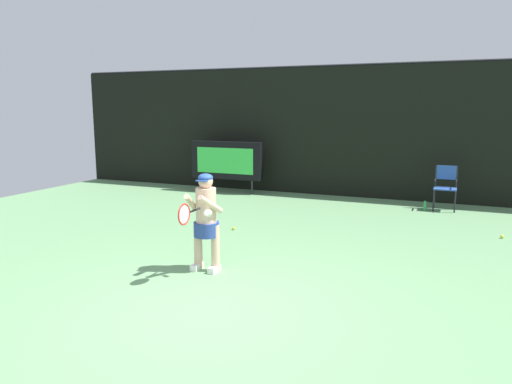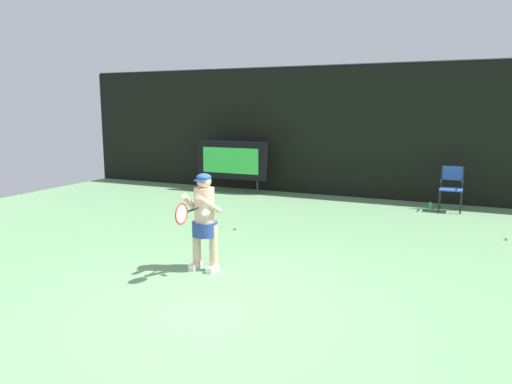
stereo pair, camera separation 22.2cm
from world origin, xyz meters
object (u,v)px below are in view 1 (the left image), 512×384
Objects in this scene: tennis_ball_loose at (234,228)px; tennis_racket at (185,214)px; scoreboard at (226,160)px; water_bottle at (425,206)px; umpire_chair at (445,185)px; tennis_player at (206,218)px; tennis_ball_spare at (502,237)px.

tennis_racket is at bearing -77.60° from tennis_ball_loose.
tennis_ball_loose is (-0.66, 2.99, -0.97)m from tennis_racket.
tennis_racket is at bearing -68.36° from scoreboard.
water_bottle is 0.44× the size of tennis_racket.
tennis_ball_loose is at bearing -136.15° from umpire_chair.
umpire_chair is 6.99m from tennis_player.
umpire_chair is at bearing 43.85° from tennis_ball_loose.
tennis_ball_loose is at bearing 105.54° from tennis_player.
tennis_ball_spare is at bearing -19.89° from scoreboard.
tennis_player is at bearing -139.07° from tennis_ball_spare.
water_bottle is 6.55m from tennis_player.
scoreboard reaches higher than tennis_ball_spare.
tennis_ball_spare is at bearing 15.49° from tennis_ball_loose.
tennis_racket is 6.28m from tennis_ball_spare.
umpire_chair is 4.08× the size of water_bottle.
umpire_chair is 1.79× the size of tennis_racket.
water_bottle is at bearing 44.69° from tennis_ball_loose.
tennis_player is at bearing 71.78° from tennis_racket.
water_bottle reaches higher than tennis_ball_spare.
tennis_player is 0.62m from tennis_racket.
tennis_racket is at bearing -115.84° from umpire_chair.
umpire_chair is 2.69m from tennis_ball_spare.
umpire_chair is 0.73m from water_bottle.
tennis_racket reaches higher than tennis_ball_loose.
tennis_player is 22.11× the size of tennis_ball_spare.
scoreboard is 3.65× the size of tennis_racket.
tennis_racket reaches higher than water_bottle.
umpire_chair is 5.48m from tennis_ball_loose.
umpire_chair reaches higher than tennis_ball_loose.
tennis_ball_loose is 5.23m from tennis_ball_spare.
tennis_racket is at bearing -135.02° from tennis_ball_spare.
scoreboard is 6.96m from tennis_player.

